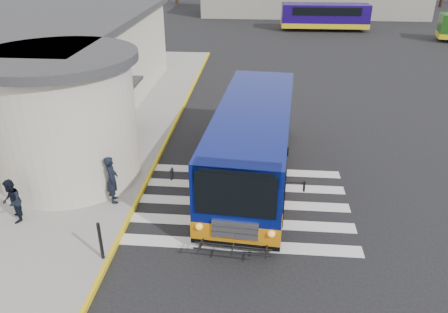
# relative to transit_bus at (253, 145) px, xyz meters

# --- Properties ---
(ground) EXTENTS (140.00, 140.00, 0.00)m
(ground) POSITION_rel_transit_bus_xyz_m (0.01, -1.13, -1.40)
(ground) COLOR black
(ground) RESTS_ON ground
(sidewalk) EXTENTS (10.00, 34.00, 0.15)m
(sidewalk) POSITION_rel_transit_bus_xyz_m (-8.99, 2.87, -1.33)
(sidewalk) COLOR gray
(sidewalk) RESTS_ON ground
(curb_strip) EXTENTS (0.12, 34.00, 0.16)m
(curb_strip) POSITION_rel_transit_bus_xyz_m (-4.04, 2.87, -1.32)
(curb_strip) COLOR gold
(curb_strip) RESTS_ON ground
(station_building) EXTENTS (12.70, 18.70, 4.80)m
(station_building) POSITION_rel_transit_bus_xyz_m (-10.83, 5.77, 1.16)
(station_building) COLOR #B3AB97
(station_building) RESTS_ON ground
(crosswalk) EXTENTS (8.00, 5.35, 0.01)m
(crosswalk) POSITION_rel_transit_bus_xyz_m (-0.49, -1.93, -1.40)
(crosswalk) COLOR silver
(crosswalk) RESTS_ON ground
(transit_bus) EXTENTS (3.97, 10.57, 2.93)m
(transit_bus) POSITION_rel_transit_bus_xyz_m (0.00, 0.00, 0.00)
(transit_bus) COLOR navy
(transit_bus) RESTS_ON ground
(pedestrian_a) EXTENTS (0.59, 0.73, 1.74)m
(pedestrian_a) POSITION_rel_transit_bus_xyz_m (-4.81, -2.38, -0.38)
(pedestrian_a) COLOR black
(pedestrian_a) RESTS_ON sidewalk
(pedestrian_b) EXTENTS (0.84, 0.91, 1.51)m
(pedestrian_b) POSITION_rel_transit_bus_xyz_m (-7.67, -3.85, -0.50)
(pedestrian_b) COLOR black
(pedestrian_b) RESTS_ON sidewalk
(bollard) EXTENTS (0.10, 0.10, 1.23)m
(bollard) POSITION_rel_transit_bus_xyz_m (-4.19, -5.43, -0.64)
(bollard) COLOR black
(bollard) RESTS_ON sidewalk
(far_bus_a) EXTENTS (8.63, 2.56, 2.22)m
(far_bus_a) POSITION_rel_transit_bus_xyz_m (6.35, 30.87, 0.04)
(far_bus_a) COLOR #180753
(far_bus_a) RESTS_ON ground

